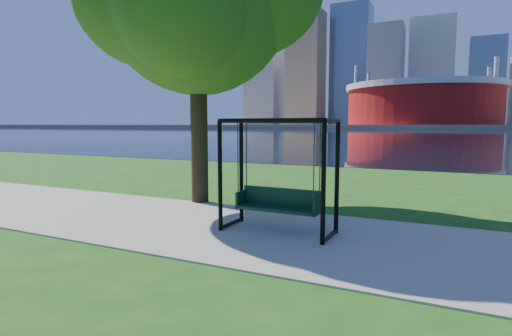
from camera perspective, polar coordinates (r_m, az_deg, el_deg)
The scene contains 7 objects.
ground at distance 8.45m, azimuth 0.26°, elevation -8.18°, with size 900.00×900.00×0.00m, color #1E5114.
path at distance 8.01m, azimuth -1.29°, elevation -8.87°, with size 120.00×4.00×0.03m, color #9E937F.
river at distance 109.47m, azimuth 23.85°, elevation 4.62°, with size 900.00×180.00×0.02m, color black.
far_bank at distance 313.42m, azimuth 25.09°, elevation 5.46°, with size 900.00×228.00×2.00m, color #937F60.
stadium at distance 243.07m, azimuth 22.66°, elevation 8.63°, with size 83.00×83.00×32.00m.
skyline at distance 328.62m, azimuth 24.64°, elevation 11.59°, with size 392.00×66.00×96.50m.
swing at distance 7.70m, azimuth 3.21°, elevation -1.48°, with size 2.19×0.99×2.22m.
Camera 1 is at (3.50, -7.39, 2.10)m, focal length 28.00 mm.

